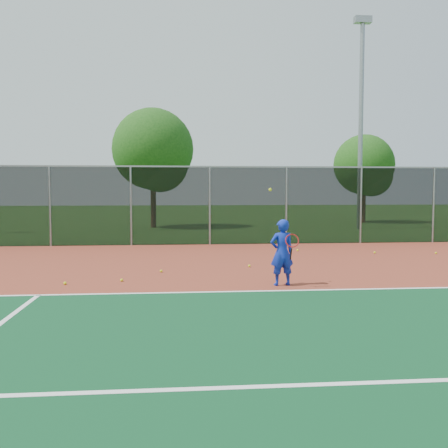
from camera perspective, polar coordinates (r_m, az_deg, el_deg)
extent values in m
cube|color=brown|center=(10.30, 19.05, -8.24)|extent=(30.00, 20.00, 0.02)
cube|color=black|center=(19.63, 7.14, 2.12)|extent=(30.00, 0.04, 3.00)
cube|color=gray|center=(19.64, 7.17, 6.49)|extent=(30.00, 0.06, 0.06)
imported|color=#1228AB|center=(11.14, 6.62, -3.24)|extent=(0.58, 0.43, 1.47)
cylinder|color=black|center=(10.93, 7.66, -3.41)|extent=(0.03, 0.15, 0.27)
torus|color=#A51414|center=(10.79, 7.79, -1.90)|extent=(0.30, 0.13, 0.29)
sphere|color=yellow|center=(11.10, 5.31, 3.94)|extent=(0.07, 0.07, 0.07)
sphere|color=yellow|center=(12.96, -7.19, -5.35)|extent=(0.07, 0.07, 0.07)
sphere|color=yellow|center=(13.74, 2.92, -4.80)|extent=(0.07, 0.07, 0.07)
sphere|color=yellow|center=(17.89, 23.06, -3.06)|extent=(0.07, 0.07, 0.07)
sphere|color=yellow|center=(17.38, 8.41, -2.98)|extent=(0.07, 0.07, 0.07)
sphere|color=yellow|center=(11.84, -11.62, -6.29)|extent=(0.07, 0.07, 0.07)
sphere|color=yellow|center=(17.31, 16.84, -3.14)|extent=(0.07, 0.07, 0.07)
sphere|color=yellow|center=(11.77, -17.71, -6.46)|extent=(0.07, 0.07, 0.07)
cylinder|color=gray|center=(28.02, 15.36, 10.58)|extent=(0.24, 0.24, 10.86)
cube|color=gray|center=(29.21, 15.57, 21.56)|extent=(0.90, 0.40, 0.35)
cylinder|color=#3C2516|center=(28.30, -8.08, 2.18)|extent=(0.30, 0.30, 2.55)
sphere|color=#1A4713|center=(28.37, -8.14, 8.49)|extent=(4.54, 4.54, 4.54)
sphere|color=#1A4713|center=(28.00, -7.33, 6.81)|extent=(3.12, 3.12, 3.12)
cylinder|color=#3C2516|center=(33.46, 15.62, 2.02)|extent=(0.30, 0.30, 2.17)
sphere|color=#1A4713|center=(33.48, 15.71, 6.56)|extent=(3.86, 3.86, 3.86)
sphere|color=#1A4713|center=(33.32, 16.52, 5.31)|extent=(2.65, 2.65, 2.65)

